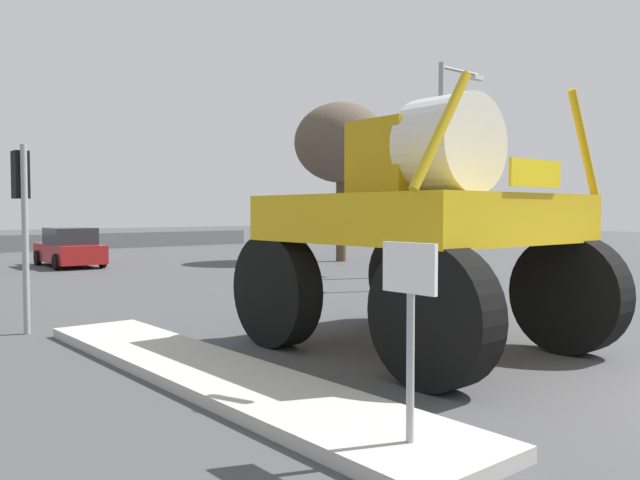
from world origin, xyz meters
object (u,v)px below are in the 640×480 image
Objects in this scene: traffic_signal_near_left at (22,197)px; streetlight_near_right at (445,156)px; oversize_sprayer at (421,227)px; lane_arrow_sign at (410,305)px; bare_tree_right at (341,144)px; sedan_ahead at (70,248)px; traffic_signal_near_right at (409,186)px.

streetlight_near_right is at bearing 7.48° from traffic_signal_near_left.
streetlight_near_right reaches higher than oversize_sprayer.
bare_tree_right reaches higher than lane_arrow_sign.
traffic_signal_near_right reaches higher than sedan_ahead.
oversize_sprayer is 7.91m from traffic_signal_near_right.
lane_arrow_sign is 0.52× the size of traffic_signal_near_left.
streetlight_near_right is at bearing -52.24° from oversize_sprayer.
bare_tree_right is at bearing 49.93° from lane_arrow_sign.
bare_tree_right reaches higher than sedan_ahead.
sedan_ahead is (0.92, 18.88, -1.20)m from oversize_sprayer.
traffic_signal_near_left is 0.47× the size of streetlight_near_right.
lane_arrow_sign is 0.44× the size of traffic_signal_near_right.
lane_arrow_sign reaches higher than sedan_ahead.
traffic_signal_near_left is at bearing 38.73° from oversize_sprayer.
bare_tree_right is (14.26, 16.96, 3.72)m from lane_arrow_sign.
lane_arrow_sign is 22.21m from sedan_ahead.
traffic_signal_near_right reaches higher than lane_arrow_sign.
traffic_signal_near_right is (5.66, 5.44, 0.95)m from oversize_sprayer.
oversize_sprayer is 6.99m from traffic_signal_near_left.
bare_tree_right is at bearing 29.58° from traffic_signal_near_left.
sedan_ahead is 1.26× the size of traffic_signal_near_left.
sedan_ahead is at bearing 78.74° from lane_arrow_sign.
lane_arrow_sign is at bearing -83.63° from traffic_signal_near_left.
bare_tree_right is (1.43, 6.82, 1.05)m from streetlight_near_right.
traffic_signal_near_right is at bearing -0.05° from traffic_signal_near_left.
oversize_sprayer is 1.29× the size of traffic_signal_near_right.
oversize_sprayer reaches higher than lane_arrow_sign.
traffic_signal_near_right is 10.31m from bare_tree_right.
traffic_signal_near_left is at bearing 96.37° from lane_arrow_sign.
lane_arrow_sign is 22.47m from bare_tree_right.
sedan_ahead is at bearing 154.15° from bare_tree_right.
lane_arrow_sign is 0.42× the size of sedan_ahead.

